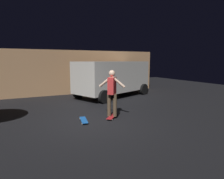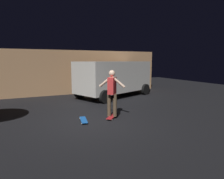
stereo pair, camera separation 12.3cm
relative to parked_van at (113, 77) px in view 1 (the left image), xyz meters
name	(u,v)px [view 1 (the left image)]	position (x,y,z in m)	size (l,w,h in m)	color
ground_plane	(92,122)	(-2.85, -4.07, -1.16)	(28.00, 28.00, 0.00)	black
low_building	(51,71)	(-2.84, 3.73, 0.20)	(13.59, 3.91, 2.71)	#AD7F56
parked_van	(113,77)	(0.00, 0.00, 0.00)	(4.98, 3.57, 2.03)	silver
skateboard_ridden	(112,116)	(-2.03, -3.98, -1.11)	(0.68, 0.71, 0.07)	#AD1E23
skateboard_spare	(84,120)	(-3.09, -3.95, -1.11)	(0.34, 0.80, 0.07)	#1959B2
skater	(112,90)	(-2.03, -3.98, -0.12)	(0.78, 0.74, 1.67)	brown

